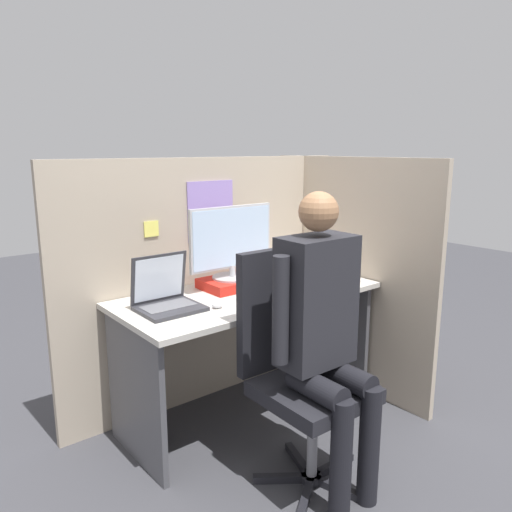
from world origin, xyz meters
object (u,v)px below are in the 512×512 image
at_px(monitor, 232,242).
at_px(paper_box, 232,283).
at_px(office_chair, 297,364).
at_px(stapler, 323,268).
at_px(carrot_toy, 313,285).
at_px(person, 324,325).
at_px(laptop, 167,299).

bearing_deg(monitor, paper_box, -90.00).
distance_m(monitor, office_chair, 0.86).
xyz_separation_m(paper_box, stapler, (0.70, -0.06, -0.01)).
distance_m(carrot_toy, person, 0.74).
xyz_separation_m(paper_box, person, (-0.14, -0.86, 0.02)).
xyz_separation_m(monitor, person, (-0.14, -0.86, -0.23)).
height_order(paper_box, stapler, paper_box).
bearing_deg(person, laptop, 115.52).
distance_m(stapler, person, 1.16).
relative_size(carrot_toy, office_chair, 0.13).
xyz_separation_m(laptop, office_chair, (0.35, -0.59, -0.24)).
bearing_deg(stapler, laptop, -177.51).
xyz_separation_m(laptop, stapler, (1.19, 0.05, -0.03)).
bearing_deg(person, monitor, 80.96).
relative_size(laptop, stapler, 2.41).
relative_size(paper_box, carrot_toy, 2.44).
bearing_deg(monitor, laptop, -166.99).
bearing_deg(laptop, carrot_toy, -12.99).
relative_size(laptop, office_chair, 0.28).
bearing_deg(office_chair, person, -88.83).
height_order(monitor, carrot_toy, monitor).
bearing_deg(monitor, carrot_toy, -40.95).
bearing_deg(paper_box, person, -99.06).
height_order(paper_box, carrot_toy, paper_box).
bearing_deg(carrot_toy, person, -131.94).
xyz_separation_m(stapler, office_chair, (-0.84, -0.64, -0.21)).
height_order(carrot_toy, office_chair, office_chair).
distance_m(carrot_toy, office_chair, 0.67).
height_order(monitor, person, person).
height_order(stapler, person, person).
relative_size(laptop, person, 0.22).
relative_size(paper_box, person, 0.26).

